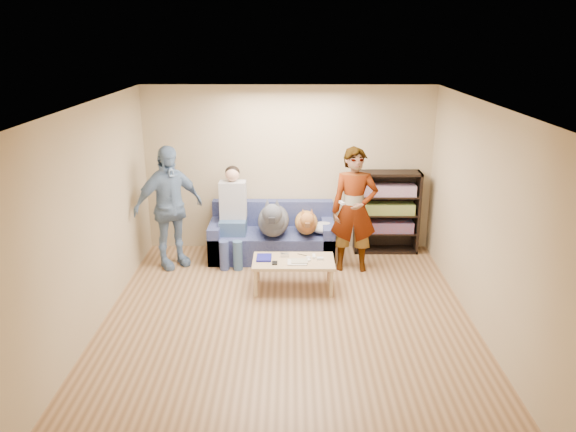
{
  "coord_description": "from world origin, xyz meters",
  "views": [
    {
      "loc": [
        0.04,
        -6.1,
        3.34
      ],
      "look_at": [
        0.0,
        1.2,
        0.95
      ],
      "focal_mm": 35.0,
      "sensor_mm": 36.0,
      "label": 1
    }
  ],
  "objects_px": {
    "coffee_table": "(293,263)",
    "person_standing_left": "(169,207)",
    "person_seated": "(233,211)",
    "camera_silver": "(285,255)",
    "sofa": "(272,239)",
    "notebook_blue": "(264,258)",
    "person_standing_right": "(354,210)",
    "dog_gray": "(273,220)",
    "bookshelf": "(387,210)",
    "dog_tan": "(306,222)"
  },
  "relations": [
    {
      "from": "sofa",
      "to": "bookshelf",
      "type": "bearing_deg",
      "value": 7.4
    },
    {
      "from": "coffee_table",
      "to": "person_standing_left",
      "type": "bearing_deg",
      "value": 156.2
    },
    {
      "from": "person_standing_right",
      "to": "notebook_blue",
      "type": "relative_size",
      "value": 7.01
    },
    {
      "from": "notebook_blue",
      "to": "camera_silver",
      "type": "relative_size",
      "value": 2.36
    },
    {
      "from": "camera_silver",
      "to": "dog_gray",
      "type": "relative_size",
      "value": 0.09
    },
    {
      "from": "camera_silver",
      "to": "person_seated",
      "type": "relative_size",
      "value": 0.07
    },
    {
      "from": "sofa",
      "to": "notebook_blue",
      "type": "bearing_deg",
      "value": -93.74
    },
    {
      "from": "sofa",
      "to": "coffee_table",
      "type": "distance_m",
      "value": 1.24
    },
    {
      "from": "notebook_blue",
      "to": "sofa",
      "type": "xyz_separation_m",
      "value": [
        0.07,
        1.14,
        -0.15
      ]
    },
    {
      "from": "notebook_blue",
      "to": "camera_silver",
      "type": "xyz_separation_m",
      "value": [
        0.28,
        0.07,
        0.01
      ]
    },
    {
      "from": "sofa",
      "to": "person_standing_left",
      "type": "bearing_deg",
      "value": -165.61
    },
    {
      "from": "camera_silver",
      "to": "dog_tan",
      "type": "distance_m",
      "value": 0.98
    },
    {
      "from": "coffee_table",
      "to": "sofa",
      "type": "bearing_deg",
      "value": 105.33
    },
    {
      "from": "person_standing_left",
      "to": "notebook_blue",
      "type": "distance_m",
      "value": 1.68
    },
    {
      "from": "notebook_blue",
      "to": "person_seated",
      "type": "bearing_deg",
      "value": 117.04
    },
    {
      "from": "person_standing_left",
      "to": "dog_gray",
      "type": "distance_m",
      "value": 1.55
    },
    {
      "from": "sofa",
      "to": "bookshelf",
      "type": "xyz_separation_m",
      "value": [
        1.8,
        0.23,
        0.4
      ]
    },
    {
      "from": "person_standing_right",
      "to": "dog_gray",
      "type": "height_order",
      "value": "person_standing_right"
    },
    {
      "from": "camera_silver",
      "to": "dog_gray",
      "type": "xyz_separation_m",
      "value": [
        -0.18,
        0.85,
        0.22
      ]
    },
    {
      "from": "person_standing_right",
      "to": "camera_silver",
      "type": "bearing_deg",
      "value": -147.16
    },
    {
      "from": "sofa",
      "to": "dog_tan",
      "type": "distance_m",
      "value": 0.64
    },
    {
      "from": "camera_silver",
      "to": "sofa",
      "type": "distance_m",
      "value": 1.1
    },
    {
      "from": "person_seated",
      "to": "person_standing_left",
      "type": "bearing_deg",
      "value": -164.14
    },
    {
      "from": "person_standing_left",
      "to": "person_seated",
      "type": "height_order",
      "value": "person_standing_left"
    },
    {
      "from": "sofa",
      "to": "bookshelf",
      "type": "height_order",
      "value": "bookshelf"
    },
    {
      "from": "camera_silver",
      "to": "sofa",
      "type": "xyz_separation_m",
      "value": [
        -0.21,
        1.07,
        -0.16
      ]
    },
    {
      "from": "notebook_blue",
      "to": "bookshelf",
      "type": "relative_size",
      "value": 0.2
    },
    {
      "from": "camera_silver",
      "to": "dog_tan",
      "type": "xyz_separation_m",
      "value": [
        0.32,
        0.91,
        0.16
      ]
    },
    {
      "from": "camera_silver",
      "to": "coffee_table",
      "type": "distance_m",
      "value": 0.18
    },
    {
      "from": "sofa",
      "to": "coffee_table",
      "type": "bearing_deg",
      "value": -74.67
    },
    {
      "from": "person_seated",
      "to": "coffee_table",
      "type": "xyz_separation_m",
      "value": [
        0.92,
        -1.06,
        -0.4
      ]
    },
    {
      "from": "person_seated",
      "to": "coffee_table",
      "type": "height_order",
      "value": "person_seated"
    },
    {
      "from": "dog_gray",
      "to": "bookshelf",
      "type": "bearing_deg",
      "value": 14.18
    },
    {
      "from": "person_standing_left",
      "to": "notebook_blue",
      "type": "height_order",
      "value": "person_standing_left"
    },
    {
      "from": "notebook_blue",
      "to": "bookshelf",
      "type": "xyz_separation_m",
      "value": [
        1.87,
        1.37,
        0.25
      ]
    },
    {
      "from": "person_seated",
      "to": "bookshelf",
      "type": "bearing_deg",
      "value": 8.57
    },
    {
      "from": "notebook_blue",
      "to": "dog_gray",
      "type": "relative_size",
      "value": 0.2
    },
    {
      "from": "camera_silver",
      "to": "person_seated",
      "type": "distance_m",
      "value": 1.28
    },
    {
      "from": "coffee_table",
      "to": "dog_gray",
      "type": "bearing_deg",
      "value": 107.23
    },
    {
      "from": "camera_silver",
      "to": "dog_gray",
      "type": "height_order",
      "value": "dog_gray"
    },
    {
      "from": "notebook_blue",
      "to": "bookshelf",
      "type": "bearing_deg",
      "value": 36.2
    },
    {
      "from": "person_standing_right",
      "to": "camera_silver",
      "type": "height_order",
      "value": "person_standing_right"
    },
    {
      "from": "person_seated",
      "to": "camera_silver",
      "type": "bearing_deg",
      "value": -49.77
    },
    {
      "from": "person_standing_right",
      "to": "coffee_table",
      "type": "height_order",
      "value": "person_standing_right"
    },
    {
      "from": "notebook_blue",
      "to": "coffee_table",
      "type": "xyz_separation_m",
      "value": [
        0.4,
        -0.05,
        -0.06
      ]
    },
    {
      "from": "person_seated",
      "to": "sofa",
      "type": "bearing_deg",
      "value": 12.11
    },
    {
      "from": "person_standing_right",
      "to": "sofa",
      "type": "distance_m",
      "value": 1.45
    },
    {
      "from": "dog_gray",
      "to": "dog_tan",
      "type": "xyz_separation_m",
      "value": [
        0.5,
        0.06,
        -0.06
      ]
    },
    {
      "from": "sofa",
      "to": "person_seated",
      "type": "xyz_separation_m",
      "value": [
        -0.59,
        -0.13,
        0.49
      ]
    },
    {
      "from": "person_standing_left",
      "to": "dog_gray",
      "type": "xyz_separation_m",
      "value": [
        1.52,
        0.17,
        -0.24
      ]
    }
  ]
}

